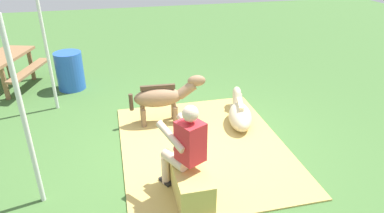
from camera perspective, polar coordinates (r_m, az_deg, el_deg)
The scene contains 10 objects.
ground_plane at distance 5.69m, azimuth 0.16°, elevation -6.28°, with size 24.00×24.00×0.00m, color #426B33.
hay_patch at distance 5.64m, azimuth 1.86°, elevation -6.48°, with size 3.20×2.57×0.02m, color tan.
hay_bale at distance 4.54m, azimuth -0.10°, elevation -12.65°, with size 0.79×0.43×0.43m, color tan.
person_seated at distance 4.35m, azimuth -1.20°, elevation -6.43°, with size 0.72×0.59×1.31m.
pony_standing at distance 6.11m, azimuth -4.70°, elevation 1.59°, with size 0.36×1.35×0.88m.
pony_lying at distance 6.29m, azimuth 7.76°, elevation -1.14°, with size 1.36×0.61×0.42m.
water_barrel at distance 8.02m, azimuth -19.30°, elevation 5.51°, with size 0.58×0.58×0.82m, color blue.
tent_pole_left at distance 4.40m, azimuth -25.73°, elevation -1.83°, with size 0.06×0.06×2.37m, color silver.
tent_pole_right at distance 6.93m, azimuth -22.64°, elevation 8.59°, with size 0.06×0.06×2.37m, color silver.
picnic_bench at distance 8.54m, azimuth -28.34°, elevation 6.21°, with size 1.82×1.70×0.75m.
Camera 1 is at (-4.66, 1.11, 3.08)m, focal length 32.68 mm.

